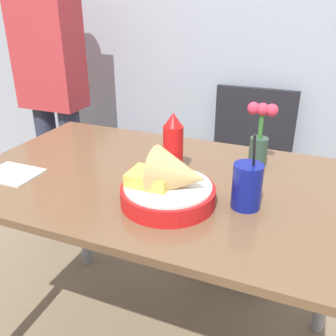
{
  "coord_description": "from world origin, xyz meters",
  "views": [
    {
      "loc": [
        0.44,
        -1.0,
        1.3
      ],
      "look_at": [
        0.04,
        -0.04,
        0.82
      ],
      "focal_mm": 40.0,
      "sensor_mm": 36.0,
      "label": 1
    }
  ],
  "objects_px": {
    "chair_far_window": "(247,165)",
    "ketchup_bottle": "(173,144)",
    "food_basket": "(171,185)",
    "flower_vase": "(260,136)",
    "person_standing": "(51,79)",
    "drink_cup": "(247,187)"
  },
  "relations": [
    {
      "from": "chair_far_window",
      "to": "ketchup_bottle",
      "type": "bearing_deg",
      "value": -100.51
    },
    {
      "from": "drink_cup",
      "to": "flower_vase",
      "type": "bearing_deg",
      "value": 94.2
    },
    {
      "from": "chair_far_window",
      "to": "person_standing",
      "type": "distance_m",
      "value": 1.08
    },
    {
      "from": "chair_far_window",
      "to": "drink_cup",
      "type": "distance_m",
      "value": 0.89
    },
    {
      "from": "ketchup_bottle",
      "to": "person_standing",
      "type": "bearing_deg",
      "value": 150.95
    },
    {
      "from": "ketchup_bottle",
      "to": "flower_vase",
      "type": "bearing_deg",
      "value": 33.0
    },
    {
      "from": "food_basket",
      "to": "ketchup_bottle",
      "type": "height_order",
      "value": "ketchup_bottle"
    },
    {
      "from": "food_basket",
      "to": "person_standing",
      "type": "distance_m",
      "value": 1.15
    },
    {
      "from": "chair_far_window",
      "to": "drink_cup",
      "type": "height_order",
      "value": "drink_cup"
    },
    {
      "from": "ketchup_bottle",
      "to": "flower_vase",
      "type": "distance_m",
      "value": 0.3
    },
    {
      "from": "flower_vase",
      "to": "food_basket",
      "type": "bearing_deg",
      "value": -115.82
    },
    {
      "from": "flower_vase",
      "to": "person_standing",
      "type": "bearing_deg",
      "value": 164.24
    },
    {
      "from": "food_basket",
      "to": "flower_vase",
      "type": "relative_size",
      "value": 1.21
    },
    {
      "from": "chair_far_window",
      "to": "person_standing",
      "type": "xyz_separation_m",
      "value": [
        -0.98,
        -0.22,
        0.4
      ]
    },
    {
      "from": "food_basket",
      "to": "flower_vase",
      "type": "xyz_separation_m",
      "value": [
        0.17,
        0.36,
        0.05
      ]
    },
    {
      "from": "chair_far_window",
      "to": "drink_cup",
      "type": "relative_size",
      "value": 3.92
    },
    {
      "from": "flower_vase",
      "to": "chair_far_window",
      "type": "bearing_deg",
      "value": 102.7
    },
    {
      "from": "ketchup_bottle",
      "to": "drink_cup",
      "type": "xyz_separation_m",
      "value": [
        0.27,
        -0.13,
        -0.04
      ]
    },
    {
      "from": "flower_vase",
      "to": "person_standing",
      "type": "relative_size",
      "value": 0.14
    },
    {
      "from": "ketchup_bottle",
      "to": "drink_cup",
      "type": "height_order",
      "value": "drink_cup"
    },
    {
      "from": "food_basket",
      "to": "drink_cup",
      "type": "relative_size",
      "value": 1.18
    },
    {
      "from": "food_basket",
      "to": "drink_cup",
      "type": "height_order",
      "value": "drink_cup"
    }
  ]
}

